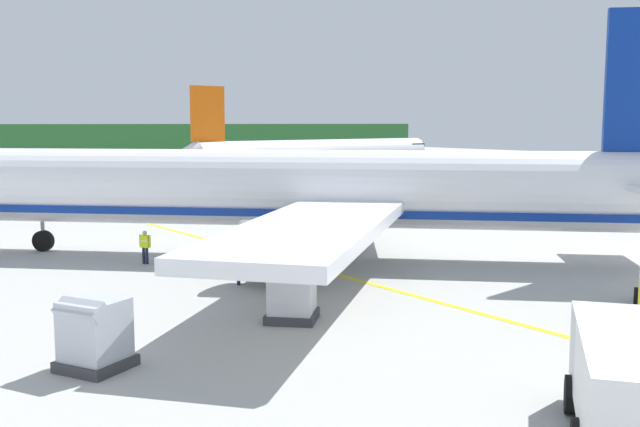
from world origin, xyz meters
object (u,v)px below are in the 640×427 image
object	(u,v)px
crew_marshaller	(145,244)
airliner_mid_apron	(315,155)
service_truck_fuel	(634,383)
cargo_container_mid	(94,334)
cargo_container_near	(291,295)
airliner_foreground	(311,190)
crew_loader_left	(238,262)

from	to	relation	value
crew_marshaller	airliner_mid_apron	bearing A→B (deg)	44.46
service_truck_fuel	crew_marshaller	world-z (taller)	service_truck_fuel
cargo_container_mid	cargo_container_near	bearing A→B (deg)	6.84
airliner_foreground	crew_marshaller	world-z (taller)	airliner_foreground
airliner_foreground	cargo_container_mid	bearing A→B (deg)	-145.86
cargo_container_mid	crew_loader_left	bearing A→B (deg)	38.49
airliner_mid_apron	airliner_foreground	bearing A→B (deg)	-126.65
crew_marshaller	cargo_container_mid	bearing A→B (deg)	-118.36
airliner_mid_apron	crew_loader_left	xyz separation A→B (m)	(-35.28, -42.46, -2.04)
airliner_mid_apron	cargo_container_near	xyz separation A→B (m)	(-36.66, -48.34, -2.13)
airliner_foreground	service_truck_fuel	world-z (taller)	airliner_foreground
service_truck_fuel	cargo_container_mid	bearing A→B (deg)	121.90
airliner_foreground	airliner_mid_apron	distance (m)	49.11
airliner_mid_apron	crew_marshaller	distance (m)	51.30
cargo_container_near	crew_loader_left	size ratio (longest dim) A/B	1.44
cargo_container_mid	airliner_foreground	bearing A→B (deg)	34.14
airliner_mid_apron	service_truck_fuel	bearing A→B (deg)	-121.11
crew_loader_left	airliner_mid_apron	bearing A→B (deg)	50.27
cargo_container_near	crew_marshaller	distance (m)	12.44
airliner_foreground	service_truck_fuel	size ratio (longest dim) A/B	5.50
cargo_container_mid	crew_marshaller	distance (m)	15.10
cargo_container_near	cargo_container_mid	distance (m)	7.15
service_truck_fuel	cargo_container_near	size ratio (longest dim) A/B	2.49
service_truck_fuel	cargo_container_mid	distance (m)	13.53
airliner_mid_apron	cargo_container_mid	bearing A→B (deg)	-131.65
cargo_container_near	cargo_container_mid	world-z (taller)	cargo_container_mid
cargo_container_mid	crew_marshaller	bearing A→B (deg)	61.64
airliner_foreground	crew_loader_left	xyz separation A→B (m)	(-5.97, -3.06, -2.43)
cargo_container_mid	crew_loader_left	size ratio (longest dim) A/B	1.37
cargo_container_near	service_truck_fuel	bearing A→B (deg)	-89.80
airliner_foreground	crew_loader_left	bearing A→B (deg)	-152.89
airliner_mid_apron	cargo_container_near	size ratio (longest dim) A/B	15.63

